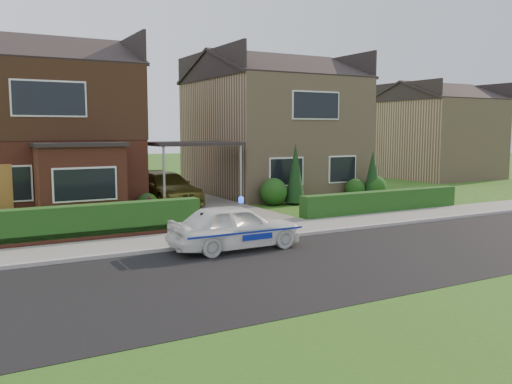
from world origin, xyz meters
TOP-DOWN VIEW (x-y plane):
  - ground at (0.00, 0.00)m, footprint 120.00×120.00m
  - road at (0.00, 0.00)m, footprint 60.00×6.00m
  - kerb at (0.00, 3.05)m, footprint 60.00×0.16m
  - sidewalk at (0.00, 4.10)m, footprint 60.00×2.00m
  - driveway at (0.00, 11.00)m, footprint 3.80×12.00m
  - house_left at (-5.78, 13.90)m, footprint 7.50×9.53m
  - house_right at (5.80, 13.99)m, footprint 7.50×8.06m
  - carport_link at (0.00, 10.95)m, footprint 3.80×3.00m
  - dwarf_wall at (-5.80, 5.30)m, footprint 7.70×0.25m
  - hedge_left at (-5.80, 5.45)m, footprint 7.50×0.55m
  - hedge_right at (5.80, 5.35)m, footprint 7.50×0.55m
  - shrub_left_mid at (-4.00, 9.30)m, footprint 1.32×1.32m
  - shrub_left_near at (-2.40, 9.60)m, footprint 0.84×0.84m
  - shrub_right_near at (3.20, 9.40)m, footprint 1.20×1.20m
  - shrub_right_mid at (7.80, 9.50)m, footprint 0.96×0.96m
  - shrub_right_far at (8.80, 9.20)m, footprint 1.08×1.08m
  - conifer_a at (4.20, 9.20)m, footprint 0.90×0.90m
  - conifer_b at (8.60, 9.20)m, footprint 0.90×0.90m
  - neighbour_right at (20.00, 16.00)m, footprint 6.50×7.00m
  - police_car at (-2.18, 2.40)m, footprint 3.41×3.71m
  - driveway_car at (-1.00, 11.43)m, footprint 2.26×4.76m
  - potted_plant_a at (-3.47, 6.50)m, footprint 0.38×0.26m
  - potted_plant_b at (-3.93, 6.07)m, footprint 0.57×0.52m
  - potted_plant_c at (-2.50, 8.97)m, footprint 0.61×0.61m

SIDE VIEW (x-z plane):
  - ground at x=0.00m, z-range 0.00..0.00m
  - road at x=0.00m, z-range -0.01..0.01m
  - hedge_left at x=-5.80m, z-range -0.45..0.45m
  - hedge_right at x=5.80m, z-range -0.40..0.40m
  - sidewalk at x=0.00m, z-range 0.00..0.10m
  - kerb at x=0.00m, z-range 0.00..0.12m
  - driveway at x=0.00m, z-range 0.00..0.12m
  - dwarf_wall at x=-5.80m, z-range 0.00..0.36m
  - potted_plant_a at x=-3.47m, z-range 0.00..0.72m
  - potted_plant_c at x=-2.50m, z-range 0.00..0.81m
  - shrub_left_near at x=-2.40m, z-range 0.00..0.84m
  - potted_plant_b at x=-3.93m, z-range 0.00..0.85m
  - shrub_right_mid at x=7.80m, z-range 0.00..0.96m
  - shrub_right_far at x=8.80m, z-range 0.00..1.08m
  - shrub_right_near at x=3.20m, z-range 0.00..1.20m
  - police_car at x=-2.18m, z-range -0.08..1.34m
  - shrub_left_mid at x=-4.00m, z-range 0.00..1.32m
  - driveway_car at x=-1.00m, z-range 0.12..1.46m
  - conifer_b at x=8.60m, z-range 0.00..2.20m
  - conifer_a at x=4.20m, z-range 0.00..2.60m
  - neighbour_right at x=20.00m, z-range 0.00..5.20m
  - carport_link at x=0.00m, z-range 1.27..4.04m
  - house_right at x=5.80m, z-range 0.04..7.29m
  - house_left at x=-5.78m, z-range 0.19..7.44m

